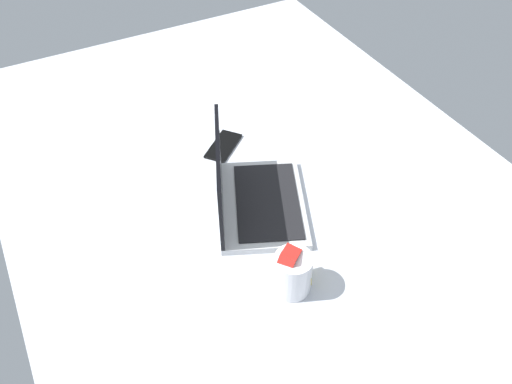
# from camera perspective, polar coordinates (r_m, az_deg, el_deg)

# --- Properties ---
(bed_mattress) EXTENTS (1.80, 1.40, 0.18)m
(bed_mattress) POSITION_cam_1_polar(r_m,az_deg,el_deg) (1.63, -0.97, 0.74)
(bed_mattress) COLOR #B7BCC6
(bed_mattress) RESTS_ON ground
(laptop) EXTENTS (0.39, 0.34, 0.23)m
(laptop) POSITION_cam_1_polar(r_m,az_deg,el_deg) (1.41, -0.59, -0.41)
(laptop) COLOR #B7BABC
(laptop) RESTS_ON bed_mattress
(snack_cup) EXTENTS (0.09, 0.10, 0.13)m
(snack_cup) POSITION_cam_1_polar(r_m,az_deg,el_deg) (1.23, 4.05, -8.58)
(snack_cup) COLOR silver
(snack_cup) RESTS_ON bed_mattress
(cell_phone) EXTENTS (0.14, 0.15, 0.01)m
(cell_phone) POSITION_cam_1_polar(r_m,az_deg,el_deg) (1.63, -3.55, 5.00)
(cell_phone) COLOR black
(cell_phone) RESTS_ON bed_mattress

